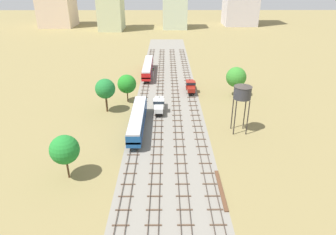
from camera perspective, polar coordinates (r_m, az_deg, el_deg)
name	(u,v)px	position (r m, az deg, el deg)	size (l,w,h in m)	color
ground_plane	(168,101)	(82.63, -0.06, 3.17)	(480.00, 480.00, 0.00)	olive
ballast_bed	(168,101)	(82.63, -0.06, 3.17)	(17.53, 176.00, 0.01)	gray
track_far_left	(143,99)	(83.74, -4.71, 3.49)	(2.40, 126.00, 0.29)	#47382D
track_left	(160,99)	(83.52, -1.62, 3.51)	(2.40, 126.00, 0.29)	#47382D
track_centre_left	(176,99)	(83.54, 1.48, 3.52)	(2.40, 126.00, 0.29)	#47382D
track_centre	(192,99)	(83.81, 4.57, 3.52)	(2.40, 126.00, 0.29)	#47382D
diesel_railcar_far_left_nearest	(138,119)	(66.45, -5.82, -0.30)	(2.96, 20.50, 3.80)	#194C8C
shunter_loco_left_near	(159,104)	(75.46, -1.75, 2.58)	(2.74, 8.46, 3.10)	white
shunter_loco_centre_mid	(190,85)	(88.80, 4.31, 6.10)	(2.74, 8.46, 3.10)	maroon
passenger_coach_far_left_midfar	(148,67)	(105.12, -3.88, 9.54)	(2.96, 22.00, 3.80)	red
water_tower	(242,92)	(64.59, 14.00, 4.68)	(3.83, 3.83, 11.02)	#2D2826
signal_post_nearest	(153,73)	(96.29, -2.83, 8.43)	(0.28, 0.47, 4.99)	gray
lineside_tree_0	(65,150)	(52.01, -19.10, -5.82)	(4.87, 4.87, 7.99)	#4C331E
lineside_tree_1	(105,89)	(75.51, -11.87, 5.37)	(4.94, 4.94, 8.60)	#4C331E
lineside_tree_2	(127,84)	(81.11, -7.84, 6.35)	(5.01, 5.01, 7.62)	#4C331E
lineside_tree_3	(236,77)	(86.45, 12.84, 7.50)	(5.63, 5.63, 8.43)	#4C331E
skyline_tower_2	(175,2)	(203.36, 1.32, 21.17)	(15.32, 17.39, 32.42)	beige
spare_rail_bundle	(221,189)	(50.31, 10.04, -13.33)	(0.60, 10.00, 0.24)	brown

